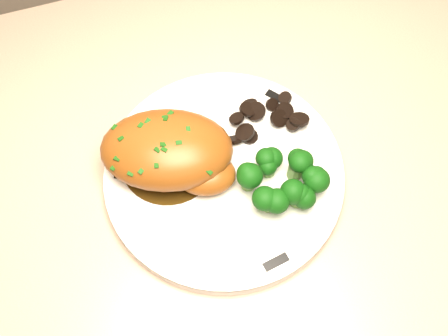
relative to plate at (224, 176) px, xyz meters
name	(u,v)px	position (x,y,z in m)	size (l,w,h in m)	color
plate	(224,176)	(0.00, 0.00, 0.00)	(0.26, 0.26, 0.02)	white
rim_accent_0	(277,97)	(0.09, 0.07, 0.01)	(0.03, 0.01, 0.00)	black
rim_accent_1	(120,168)	(-0.11, 0.04, 0.01)	(0.03, 0.01, 0.00)	black
rim_accent_2	(276,262)	(0.02, -0.11, 0.01)	(0.03, 0.01, 0.00)	black
gravy_pool	(169,161)	(-0.05, 0.03, 0.01)	(0.10, 0.10, 0.00)	#342209
chicken_breast	(171,152)	(-0.05, 0.03, 0.04)	(0.16, 0.13, 0.05)	#924D19
mushroom_pile	(263,120)	(0.06, 0.05, 0.01)	(0.09, 0.07, 0.02)	black
broccoli_florets	(283,180)	(0.05, -0.04, 0.03)	(0.09, 0.07, 0.04)	#5D8A3A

